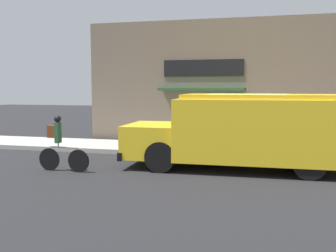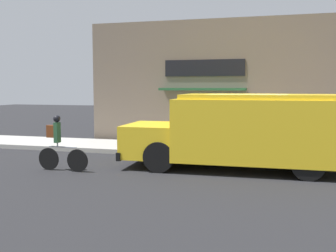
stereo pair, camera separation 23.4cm
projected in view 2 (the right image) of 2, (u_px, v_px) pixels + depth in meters
name	position (u px, v px, depth m)	size (l,w,h in m)	color
ground_plane	(246.00, 160.00, 13.09)	(70.00, 70.00, 0.00)	#232326
sidewalk	(249.00, 152.00, 14.30)	(28.00, 2.55, 0.17)	#ADAAA3
storefront	(252.00, 83.00, 15.63)	(13.85, 0.96, 5.18)	#756656
school_bus	(245.00, 130.00, 11.52)	(6.58, 2.83, 2.22)	yellow
cyclist	(59.00, 144.00, 11.39)	(1.61, 0.21, 1.63)	black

